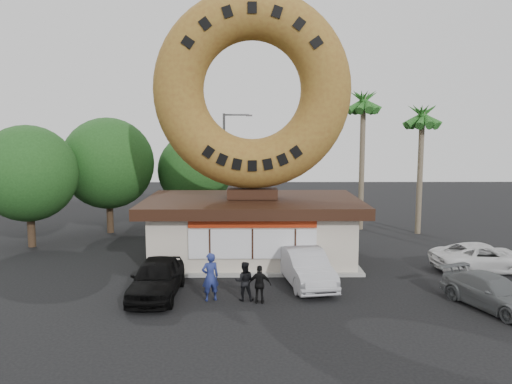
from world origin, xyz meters
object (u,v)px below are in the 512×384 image
object	(u,v)px
street_lamp	(226,163)
car_grey	(493,292)
giant_donut	(252,90)
car_black	(157,278)
person_center	(244,281)
person_right	(260,284)
car_silver	(306,267)
car_white	(484,258)
donut_shop	(252,227)
person_left	(210,277)

from	to	relation	value
street_lamp	car_grey	world-z (taller)	street_lamp
giant_donut	car_black	world-z (taller)	giant_donut
person_center	person_right	size ratio (longest dim) A/B	1.04
car_silver	car_white	distance (m)	9.10
donut_shop	giant_donut	xyz separation A→B (m)	(0.00, 0.02, 7.09)
street_lamp	person_center	world-z (taller)	street_lamp
person_left	car_silver	world-z (taller)	person_left
street_lamp	car_black	size ratio (longest dim) A/B	1.73
giant_donut	person_right	world-z (taller)	giant_donut
donut_shop	car_grey	size ratio (longest dim) A/B	2.57
person_left	donut_shop	bearing A→B (deg)	-126.87
donut_shop	person_left	size ratio (longest dim) A/B	5.69
person_left	car_grey	world-z (taller)	person_left
car_grey	street_lamp	bearing A→B (deg)	100.75
person_left	person_right	size ratio (longest dim) A/B	1.28
donut_shop	person_right	distance (m)	6.82
giant_donut	car_white	distance (m)	14.11
car_white	person_right	bearing A→B (deg)	107.72
street_lamp	car_white	size ratio (longest dim) A/B	1.61
person_right	car_white	xyz separation A→B (m)	(10.97, 4.34, -0.08)
car_silver	car_white	size ratio (longest dim) A/B	0.96
person_left	car_white	bearing A→B (deg)	175.24
person_center	car_white	distance (m)	12.26
giant_donut	person_right	size ratio (longest dim) A/B	6.58
car_white	car_black	bearing A→B (deg)	98.97
donut_shop	giant_donut	distance (m)	7.09
giant_donut	street_lamp	size ratio (longest dim) A/B	1.26
giant_donut	car_silver	bearing A→B (deg)	-61.53
car_black	car_white	xyz separation A→B (m)	(15.23, 3.47, -0.10)
car_grey	car_white	world-z (taller)	car_white
car_white	car_silver	bearing A→B (deg)	98.48
street_lamp	car_black	distance (m)	16.45
car_silver	car_black	bearing A→B (deg)	-175.81
donut_shop	person_center	bearing A→B (deg)	-93.05
car_grey	person_left	bearing A→B (deg)	153.08
car_silver	car_grey	bearing A→B (deg)	-33.05
street_lamp	person_right	bearing A→B (deg)	-82.73
car_grey	car_white	bearing A→B (deg)	46.41
person_right	car_grey	xyz separation A→B (m)	(8.99, -0.64, -0.14)
person_center	car_grey	world-z (taller)	person_center
donut_shop	person_left	xyz separation A→B (m)	(-1.71, -6.41, -0.78)
car_black	car_grey	world-z (taller)	car_black
donut_shop	person_right	xyz separation A→B (m)	(0.28, -6.74, -1.00)
car_black	car_silver	world-z (taller)	car_black
person_right	car_grey	size ratio (longest dim) A/B	0.35
donut_shop	person_left	distance (m)	6.68
donut_shop	street_lamp	bearing A→B (deg)	100.50
street_lamp	person_right	xyz separation A→B (m)	(2.14, -16.76, -3.71)
giant_donut	car_white	xyz separation A→B (m)	(11.25, -2.42, -8.17)
street_lamp	car_black	xyz separation A→B (m)	(-2.12, -15.89, -3.69)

